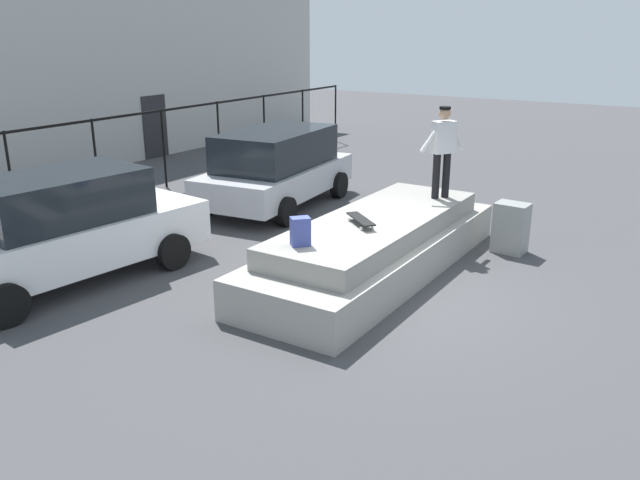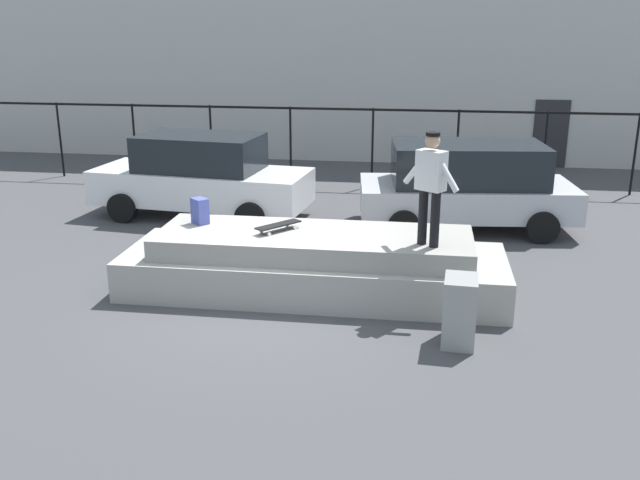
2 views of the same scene
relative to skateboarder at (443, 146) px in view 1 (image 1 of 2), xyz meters
The scene contains 9 objects.
ground_plane 3.22m from the skateboarder, behind, with size 60.00×60.00×0.00m, color #424244.
concrete_ledge 2.40m from the skateboarder, 167.80° to the left, with size 6.15×2.04×0.99m.
skateboarder is the anchor object (origin of this frame).
skateboard 2.58m from the skateboarder, behind, with size 0.68×0.77×0.12m.
backpack 3.90m from the skateboarder, behind, with size 0.28×0.20×0.43m, color #3F4C99.
car_white_sedan_near 6.84m from the skateboarder, 137.63° to the left, with size 4.96×2.46×1.83m.
car_silver_hatchback_mid 4.63m from the skateboarder, 79.67° to the left, with size 4.61×2.59×1.80m.
utility_box 2.02m from the skateboarder, 70.35° to the right, with size 0.44×0.60×0.96m, color gray.
fence_row 8.46m from the skateboarder, 107.47° to the left, with size 24.06×0.06×2.07m.
Camera 1 is at (-8.73, -4.39, 4.06)m, focal length 36.21 mm.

